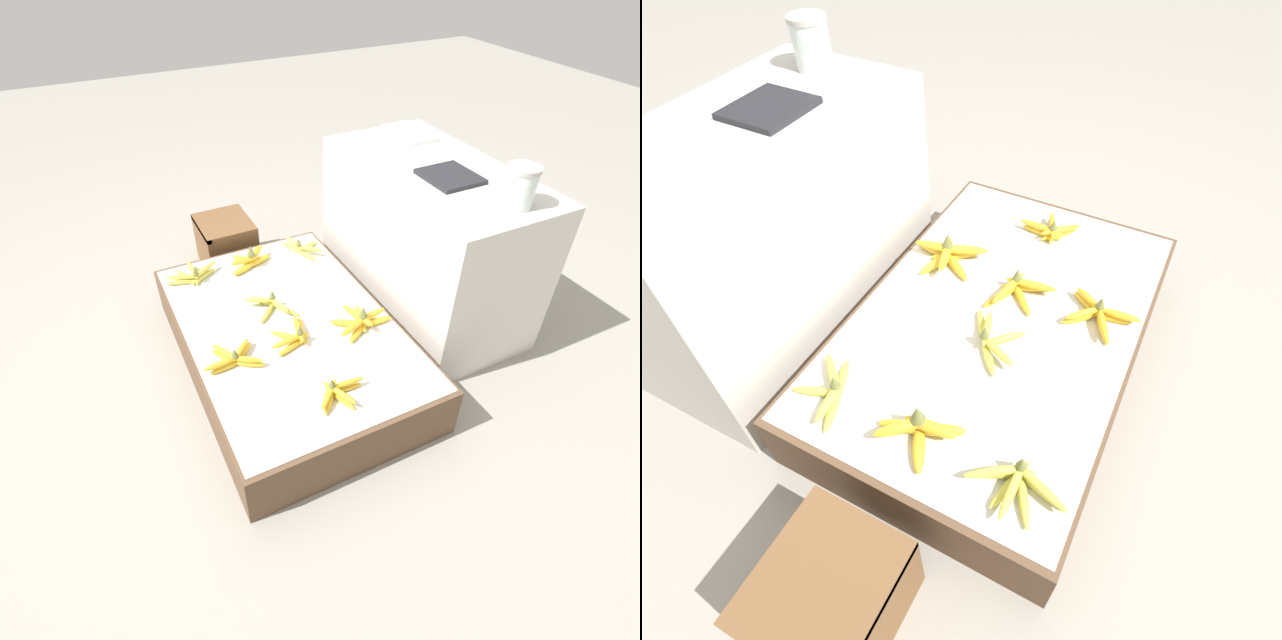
# 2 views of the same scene
# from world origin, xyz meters

# --- Properties ---
(ground_plane) EXTENTS (10.00, 10.00, 0.00)m
(ground_plane) POSITION_xyz_m (0.00, 0.00, 0.00)
(ground_plane) COLOR gray
(display_platform) EXTENTS (1.24, 0.82, 0.22)m
(display_platform) POSITION_xyz_m (0.00, 0.00, 0.11)
(display_platform) COLOR brown
(display_platform) RESTS_ON ground_plane
(back_vendor_table) EXTENTS (1.04, 0.54, 0.70)m
(back_vendor_table) POSITION_xyz_m (-0.11, 0.75, 0.35)
(back_vendor_table) COLOR beige
(back_vendor_table) RESTS_ON ground_plane
(wooden_crate) EXTENTS (0.30, 0.27, 0.27)m
(wooden_crate) POSITION_xyz_m (-0.84, 0.01, 0.14)
(wooden_crate) COLOR brown
(wooden_crate) RESTS_ON ground_plane
(banana_bunch_front_left) EXTENTS (0.17, 0.25, 0.08)m
(banana_bunch_front_left) POSITION_xyz_m (-0.47, -0.26, 0.25)
(banana_bunch_front_left) COLOR gold
(banana_bunch_front_left) RESTS_ON display_platform
(banana_bunch_front_midright) EXTENTS (0.18, 0.22, 0.08)m
(banana_bunch_front_midright) POSITION_xyz_m (0.12, -0.26, 0.25)
(banana_bunch_front_midright) COLOR gold
(banana_bunch_front_midright) RESTS_ON display_platform
(banana_bunch_middle_left) EXTENTS (0.17, 0.22, 0.12)m
(banana_bunch_middle_left) POSITION_xyz_m (-0.46, 0.01, 0.26)
(banana_bunch_middle_left) COLOR gold
(banana_bunch_middle_left) RESTS_ON display_platform
(banana_bunch_middle_midleft) EXTENTS (0.22, 0.19, 0.09)m
(banana_bunch_middle_midleft) POSITION_xyz_m (-0.11, -0.02, 0.25)
(banana_bunch_middle_midleft) COLOR gold
(banana_bunch_middle_midleft) RESTS_ON display_platform
(banana_bunch_middle_midright) EXTENTS (0.19, 0.20, 0.09)m
(banana_bunch_middle_midright) POSITION_xyz_m (0.11, -0.01, 0.25)
(banana_bunch_middle_midright) COLOR gold
(banana_bunch_middle_midright) RESTS_ON display_platform
(banana_bunch_middle_right) EXTENTS (0.15, 0.21, 0.08)m
(banana_bunch_middle_right) POSITION_xyz_m (0.44, -0.00, 0.25)
(banana_bunch_middle_right) COLOR gold
(banana_bunch_middle_right) RESTS_ON display_platform
(banana_bunch_back_left) EXTENTS (0.22, 0.17, 0.09)m
(banana_bunch_back_left) POSITION_xyz_m (-0.46, 0.28, 0.25)
(banana_bunch_back_left) COLOR gold
(banana_bunch_back_left) RESTS_ON display_platform
(banana_bunch_back_midright) EXTENTS (0.20, 0.26, 0.11)m
(banana_bunch_back_midright) POSITION_xyz_m (0.15, 0.26, 0.25)
(banana_bunch_back_midright) COLOR gold
(banana_bunch_back_midright) RESTS_ON display_platform
(glass_jar) EXTENTS (0.12, 0.12, 0.15)m
(glass_jar) POSITION_xyz_m (0.29, 0.79, 0.78)
(glass_jar) COLOR silver
(glass_jar) RESTS_ON back_vendor_table
(foam_tray_white) EXTENTS (0.26, 0.15, 0.02)m
(foam_tray_white) POSITION_xyz_m (-0.47, 0.85, 0.71)
(foam_tray_white) COLOR white
(foam_tray_white) RESTS_ON back_vendor_table
(foam_tray_dark) EXTENTS (0.22, 0.20, 0.02)m
(foam_tray_dark) POSITION_xyz_m (-0.00, 0.72, 0.71)
(foam_tray_dark) COLOR #232328
(foam_tray_dark) RESTS_ON back_vendor_table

